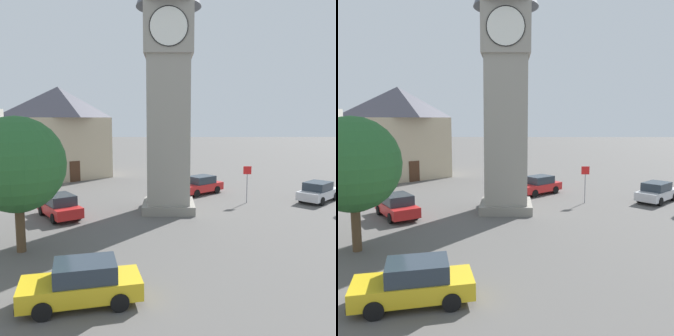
{
  "view_description": "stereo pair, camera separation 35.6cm",
  "coord_description": "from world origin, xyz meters",
  "views": [
    {
      "loc": [
        -0.04,
        -25.21,
        6.41
      ],
      "look_at": [
        0.0,
        0.0,
        2.98
      ],
      "focal_mm": 39.53,
      "sensor_mm": 36.0,
      "label": 1
    },
    {
      "loc": [
        0.31,
        -25.21,
        6.41
      ],
      "look_at": [
        0.0,
        0.0,
        2.98
      ],
      "focal_mm": 39.53,
      "sensor_mm": 36.0,
      "label": 2
    }
  ],
  "objects": [
    {
      "name": "car_red_corner",
      "position": [
        -7.05,
        -1.93,
        0.76
      ],
      "size": [
        3.77,
        4.34,
        1.53
      ],
      "color": "red",
      "rests_on": "ground"
    },
    {
      "name": "tree",
      "position": [
        -7.12,
        -8.06,
        4.23
      ],
      "size": [
        4.55,
        4.55,
        6.52
      ],
      "color": "brown",
      "rests_on": "ground"
    },
    {
      "name": "car_silver_kerb",
      "position": [
        11.56,
        2.78,
        0.76
      ],
      "size": [
        4.11,
        4.11,
        1.53
      ],
      "color": "silver",
      "rests_on": "ground"
    },
    {
      "name": "ground_plane",
      "position": [
        0.0,
        0.0,
        0.0
      ],
      "size": [
        200.0,
        200.0,
        0.0
      ],
      "primitive_type": "plane",
      "color": "#565451"
    },
    {
      "name": "clock_tower",
      "position": [
        0.0,
        0.0,
        11.19
      ],
      "size": [
        4.27,
        4.27,
        19.2
      ],
      "color": "gray",
      "rests_on": "ground"
    },
    {
      "name": "car_white_side",
      "position": [
        -3.0,
        -13.14,
        0.76
      ],
      "size": [
        4.41,
        2.63,
        1.53
      ],
      "color": "gold",
      "rests_on": "ground"
    },
    {
      "name": "road_sign",
      "position": [
        5.94,
        2.28,
        1.9
      ],
      "size": [
        0.6,
        0.07,
        2.8
      ],
      "color": "gray",
      "rests_on": "ground"
    },
    {
      "name": "car_blue_kerb",
      "position": [
        2.71,
        5.64,
        0.76
      ],
      "size": [
        4.23,
        3.97,
        1.53
      ],
      "color": "red",
      "rests_on": "ground"
    },
    {
      "name": "building_shop_left",
      "position": [
        -11.68,
        14.41,
        4.94
      ],
      "size": [
        11.9,
        11.65,
        9.67
      ],
      "color": "tan",
      "rests_on": "ground"
    }
  ]
}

